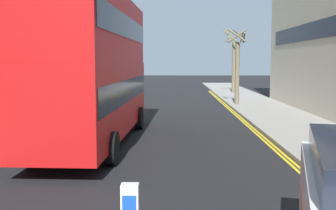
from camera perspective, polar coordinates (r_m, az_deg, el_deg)
name	(u,v)px	position (r m, az deg, el deg)	size (l,w,h in m)	color
sidewalk_right	(310,133)	(18.74, 18.98, -3.68)	(4.00, 80.00, 0.14)	gray
sidewalk_left	(8,132)	(19.22, -21.13, -3.52)	(4.00, 80.00, 0.14)	gray
kerb_line_outer	(272,144)	(16.29, 14.09, -5.20)	(0.10, 56.00, 0.01)	yellow
kerb_line_inner	(267,144)	(16.26, 13.53, -5.21)	(0.10, 56.00, 0.01)	yellow
double_decker_bus_away	(95,64)	(15.87, -10.03, 5.59)	(3.08, 10.89, 5.64)	red
street_tree_near	(234,63)	(40.28, 9.11, 5.70)	(2.22, 2.04, 5.96)	#6B6047
street_tree_mid	(237,67)	(29.16, 9.48, 5.21)	(1.53, 1.56, 5.30)	#6B6047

